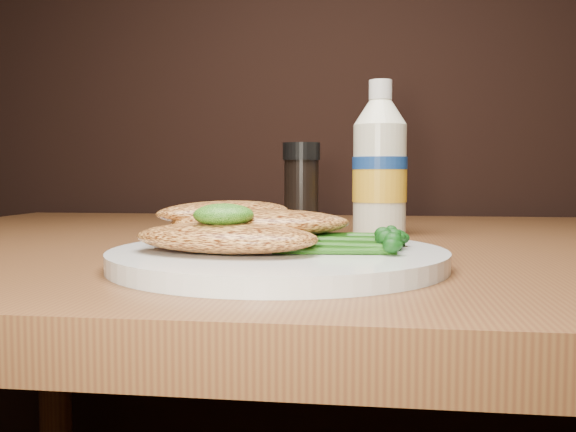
# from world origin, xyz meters

# --- Properties ---
(plate) EXTENTS (0.27, 0.27, 0.01)m
(plate) POSITION_xyz_m (-0.05, 0.84, 0.76)
(plate) COLOR silver
(plate) RESTS_ON dining_table
(chicken_front) EXTENTS (0.16, 0.10, 0.02)m
(chicken_front) POSITION_xyz_m (-0.09, 0.81, 0.78)
(chicken_front) COLOR #D89144
(chicken_front) RESTS_ON plate
(chicken_mid) EXTENTS (0.15, 0.09, 0.02)m
(chicken_mid) POSITION_xyz_m (-0.07, 0.85, 0.78)
(chicken_mid) COLOR #D89144
(chicken_mid) RESTS_ON plate
(chicken_back) EXTENTS (0.14, 0.14, 0.02)m
(chicken_back) POSITION_xyz_m (-0.10, 0.88, 0.79)
(chicken_back) COLOR #D89144
(chicken_back) RESTS_ON plate
(pesto_front) EXTENTS (0.06, 0.06, 0.02)m
(pesto_front) POSITION_xyz_m (-0.09, 0.81, 0.79)
(pesto_front) COLOR black
(pesto_front) RESTS_ON chicken_front
(broccolini_bundle) EXTENTS (0.15, 0.12, 0.02)m
(broccolini_bundle) POSITION_xyz_m (-0.00, 0.85, 0.77)
(broccolini_bundle) COLOR #1E5211
(broccolini_bundle) RESTS_ON plate
(mayo_bottle) EXTENTS (0.08, 0.08, 0.18)m
(mayo_bottle) POSITION_xyz_m (0.03, 1.11, 0.84)
(mayo_bottle) COLOR #E9E6C5
(mayo_bottle) RESTS_ON dining_table
(pepper_grinder) EXTENTS (0.05, 0.05, 0.11)m
(pepper_grinder) POSITION_xyz_m (-0.06, 1.11, 0.81)
(pepper_grinder) COLOR black
(pepper_grinder) RESTS_ON dining_table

